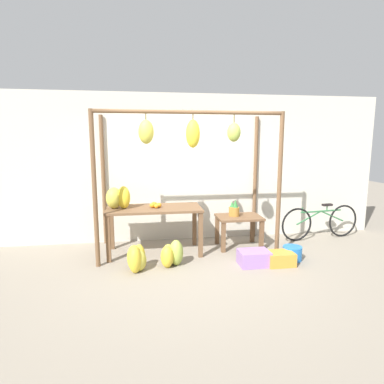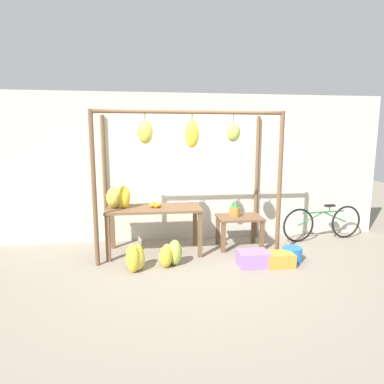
% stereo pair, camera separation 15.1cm
% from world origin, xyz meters
% --- Properties ---
extents(ground_plane, '(20.00, 20.00, 0.00)m').
position_xyz_m(ground_plane, '(0.00, 0.00, 0.00)').
color(ground_plane, gray).
extents(shop_wall_back, '(8.00, 0.08, 2.80)m').
position_xyz_m(shop_wall_back, '(0.00, 1.44, 1.40)').
color(shop_wall_back, beige).
rests_on(shop_wall_back, ground_plane).
extents(stall_awning, '(2.99, 1.28, 2.38)m').
position_xyz_m(stall_awning, '(-0.03, 0.46, 1.69)').
color(stall_awning, brown).
rests_on(stall_awning, ground_plane).
extents(display_table_main, '(1.59, 0.74, 0.80)m').
position_xyz_m(display_table_main, '(-0.56, 0.68, 0.69)').
color(display_table_main, brown).
rests_on(display_table_main, ground_plane).
extents(display_table_side, '(0.79, 0.57, 0.58)m').
position_xyz_m(display_table_side, '(0.96, 0.76, 0.45)').
color(display_table_side, brown).
rests_on(display_table_side, ground_plane).
extents(banana_pile_on_table, '(0.46, 0.34, 0.38)m').
position_xyz_m(banana_pile_on_table, '(-1.16, 0.69, 0.99)').
color(banana_pile_on_table, yellow).
rests_on(banana_pile_on_table, display_table_main).
extents(orange_pile, '(0.20, 0.19, 0.09)m').
position_xyz_m(orange_pile, '(-0.55, 0.67, 0.85)').
color(orange_pile, orange).
rests_on(orange_pile, display_table_main).
extents(pineapple_cluster, '(0.19, 0.15, 0.30)m').
position_xyz_m(pineapple_cluster, '(0.87, 0.77, 0.70)').
color(pineapple_cluster, '#A3702D').
rests_on(pineapple_cluster, display_table_side).
extents(banana_pile_ground_left, '(0.35, 0.39, 0.40)m').
position_xyz_m(banana_pile_ground_left, '(-0.86, -0.07, 0.19)').
color(banana_pile_ground_left, gold).
rests_on(banana_pile_ground_left, ground_plane).
extents(banana_pile_ground_right, '(0.39, 0.36, 0.41)m').
position_xyz_m(banana_pile_ground_right, '(-0.33, 0.05, 0.18)').
color(banana_pile_ground_right, '#9EB247').
rests_on(banana_pile_ground_right, ground_plane).
extents(fruit_crate_white, '(0.47, 0.35, 0.23)m').
position_xyz_m(fruit_crate_white, '(0.95, -0.12, 0.12)').
color(fruit_crate_white, '#9970B7').
rests_on(fruit_crate_white, ground_plane).
extents(blue_bucket, '(0.30, 0.30, 0.23)m').
position_xyz_m(blue_bucket, '(1.64, -0.01, 0.11)').
color(blue_bucket, blue).
rests_on(blue_bucket, ground_plane).
extents(parked_bicycle, '(1.71, 0.25, 0.70)m').
position_xyz_m(parked_bicycle, '(2.70, 0.98, 0.34)').
color(parked_bicycle, black).
rests_on(parked_bicycle, ground_plane).
extents(fruit_crate_purple, '(0.42, 0.31, 0.21)m').
position_xyz_m(fruit_crate_purple, '(1.35, -0.18, 0.10)').
color(fruit_crate_purple, orange).
rests_on(fruit_crate_purple, ground_plane).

